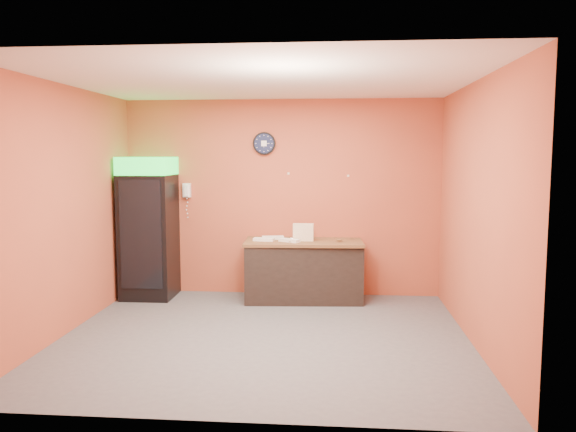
# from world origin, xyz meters

# --- Properties ---
(floor) EXTENTS (4.50, 4.50, 0.00)m
(floor) POSITION_xyz_m (0.00, 0.00, 0.00)
(floor) COLOR #47474C
(floor) RESTS_ON ground
(back_wall) EXTENTS (4.50, 0.02, 2.80)m
(back_wall) POSITION_xyz_m (0.00, 2.00, 1.40)
(back_wall) COLOR #B25032
(back_wall) RESTS_ON floor
(left_wall) EXTENTS (0.02, 4.00, 2.80)m
(left_wall) POSITION_xyz_m (-2.25, 0.00, 1.40)
(left_wall) COLOR #B25032
(left_wall) RESTS_ON floor
(right_wall) EXTENTS (0.02, 4.00, 2.80)m
(right_wall) POSITION_xyz_m (2.25, 0.00, 1.40)
(right_wall) COLOR #B25032
(right_wall) RESTS_ON floor
(ceiling) EXTENTS (4.50, 4.00, 0.02)m
(ceiling) POSITION_xyz_m (0.00, 0.00, 2.80)
(ceiling) COLOR white
(ceiling) RESTS_ON back_wall
(beverage_cooler) EXTENTS (0.70, 0.72, 1.99)m
(beverage_cooler) POSITION_xyz_m (-1.85, 1.61, 0.97)
(beverage_cooler) COLOR black
(beverage_cooler) RESTS_ON floor
(prep_counter) EXTENTS (1.64, 0.82, 0.80)m
(prep_counter) POSITION_xyz_m (0.34, 1.65, 0.40)
(prep_counter) COLOR black
(prep_counter) RESTS_ON floor
(wall_clock) EXTENTS (0.32, 0.06, 0.32)m
(wall_clock) POSITION_xyz_m (-0.24, 1.97, 2.18)
(wall_clock) COLOR black
(wall_clock) RESTS_ON back_wall
(wall_phone) EXTENTS (0.11, 0.10, 0.20)m
(wall_phone) POSITION_xyz_m (-1.37, 1.95, 1.50)
(wall_phone) COLOR white
(wall_phone) RESTS_ON back_wall
(butcher_paper) EXTENTS (1.65, 0.84, 0.04)m
(butcher_paper) POSITION_xyz_m (0.34, 1.65, 0.82)
(butcher_paper) COLOR brown
(butcher_paper) RESTS_ON prep_counter
(sub_roll_stack) EXTENTS (0.28, 0.10, 0.24)m
(sub_roll_stack) POSITION_xyz_m (0.34, 1.63, 0.96)
(sub_roll_stack) COLOR beige
(sub_roll_stack) RESTS_ON butcher_paper
(wrapped_sandwich_left) EXTENTS (0.29, 0.15, 0.04)m
(wrapped_sandwich_left) POSITION_xyz_m (-0.21, 1.57, 0.86)
(wrapped_sandwich_left) COLOR white
(wrapped_sandwich_left) RESTS_ON butcher_paper
(wrapped_sandwich_mid) EXTENTS (0.30, 0.23, 0.04)m
(wrapped_sandwich_mid) POSITION_xyz_m (0.15, 1.52, 0.86)
(wrapped_sandwich_mid) COLOR white
(wrapped_sandwich_mid) RESTS_ON butcher_paper
(wrapped_sandwich_right) EXTENTS (0.32, 0.17, 0.04)m
(wrapped_sandwich_right) POSITION_xyz_m (-0.10, 1.74, 0.86)
(wrapped_sandwich_right) COLOR white
(wrapped_sandwich_right) RESTS_ON butcher_paper
(kitchen_tool) EXTENTS (0.06, 0.06, 0.06)m
(kitchen_tool) POSITION_xyz_m (0.31, 1.75, 0.87)
(kitchen_tool) COLOR silver
(kitchen_tool) RESTS_ON butcher_paper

